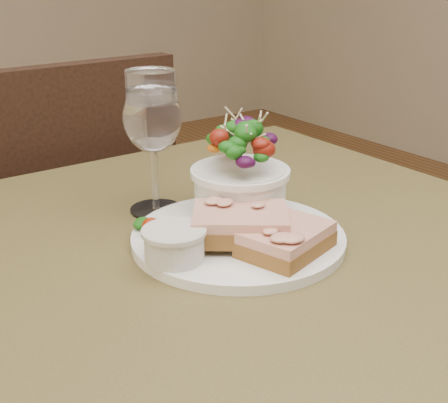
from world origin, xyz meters
TOP-DOWN VIEW (x-y plane):
  - cafe_table at (0.00, 0.00)m, footprint 0.80×0.80m
  - chair_far at (-0.01, 0.66)m, footprint 0.43×0.43m
  - dinner_plate at (0.01, 0.00)m, footprint 0.26×0.26m
  - sandwich_front at (0.02, -0.06)m, footprint 0.12×0.10m
  - sandwich_back at (-0.00, -0.02)m, footprint 0.14×0.13m
  - ramekin at (-0.09, -0.01)m, footprint 0.07×0.07m
  - salad_bowl at (0.05, 0.05)m, footprint 0.12×0.12m
  - garnish at (-0.07, 0.07)m, footprint 0.05×0.04m
  - wine_glass at (-0.02, 0.15)m, footprint 0.08×0.08m

SIDE VIEW (x-z plane):
  - chair_far at x=-0.01m, z-range -0.16..0.74m
  - cafe_table at x=0.00m, z-range 0.27..1.02m
  - dinner_plate at x=0.01m, z-range 0.75..0.76m
  - garnish at x=-0.07m, z-range 0.76..0.78m
  - sandwich_front at x=0.02m, z-range 0.76..0.79m
  - ramekin at x=-0.09m, z-range 0.76..0.80m
  - sandwich_back at x=0.00m, z-range 0.77..0.80m
  - salad_bowl at x=0.05m, z-range 0.76..0.88m
  - wine_glass at x=-0.02m, z-range 0.79..0.96m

